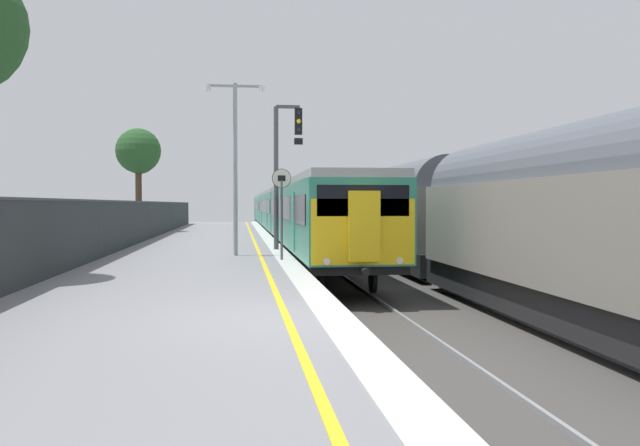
# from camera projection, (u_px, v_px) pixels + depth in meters

# --- Properties ---
(ground) EXTENTS (17.40, 110.00, 1.21)m
(ground) POSITION_uv_depth(u_px,v_px,m) (475.00, 352.00, 10.56)
(ground) COLOR gray
(commuter_train_at_platform) EXTENTS (2.83, 60.58, 3.81)m
(commuter_train_at_platform) POSITION_uv_depth(u_px,v_px,m) (284.00, 211.00, 46.84)
(commuter_train_at_platform) COLOR #2D846B
(commuter_train_at_platform) RESTS_ON ground
(freight_train_adjacent_track) EXTENTS (2.60, 28.65, 4.38)m
(freight_train_adjacent_track) POSITION_uv_depth(u_px,v_px,m) (457.00, 214.00, 22.00)
(freight_train_adjacent_track) COLOR #232326
(freight_train_adjacent_track) RESTS_ON ground
(signal_gantry) EXTENTS (1.10, 0.24, 5.47)m
(signal_gantry) POSITION_uv_depth(u_px,v_px,m) (283.00, 160.00, 25.29)
(signal_gantry) COLOR #47474C
(signal_gantry) RESTS_ON ground
(speed_limit_sign) EXTENTS (0.59, 0.08, 2.82)m
(speed_limit_sign) POSITION_uv_depth(u_px,v_px,m) (282.00, 202.00, 20.55)
(speed_limit_sign) COLOR #59595B
(speed_limit_sign) RESTS_ON ground
(platform_lamp_mid) EXTENTS (2.00, 0.20, 5.78)m
(platform_lamp_mid) POSITION_uv_depth(u_px,v_px,m) (235.00, 154.00, 22.38)
(platform_lamp_mid) COLOR #93999E
(platform_lamp_mid) RESTS_ON ground
(background_tree_centre) EXTENTS (2.80, 3.06, 6.46)m
(background_tree_centre) POSITION_uv_depth(u_px,v_px,m) (139.00, 154.00, 41.89)
(background_tree_centre) COLOR #473323
(background_tree_centre) RESTS_ON ground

